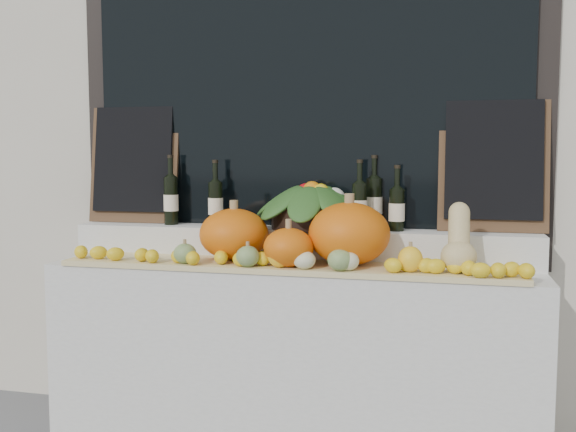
{
  "coord_description": "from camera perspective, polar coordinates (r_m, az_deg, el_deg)",
  "views": [
    {
      "loc": [
        0.69,
        -1.41,
        1.4
      ],
      "look_at": [
        0.0,
        1.45,
        1.12
      ],
      "focal_mm": 40.0,
      "sensor_mm": 36.0,
      "label": 1
    }
  ],
  "objects": [
    {
      "name": "storefront_facade",
      "position": [
        3.82,
        2.95,
        18.23
      ],
      "size": [
        7.0,
        0.94,
        4.5
      ],
      "color": "beige",
      "rests_on": "ground"
    },
    {
      "name": "display_sill",
      "position": [
        3.17,
        0.33,
        -12.22
      ],
      "size": [
        2.3,
        0.55,
        0.88
      ],
      "primitive_type": "cube",
      "color": "silver",
      "rests_on": "ground"
    },
    {
      "name": "rear_tier",
      "position": [
        3.19,
        0.95,
        -2.49
      ],
      "size": [
        2.3,
        0.25,
        0.16
      ],
      "primitive_type": "cube",
      "color": "silver",
      "rests_on": "display_sill"
    },
    {
      "name": "straw_bedding",
      "position": [
        2.94,
        -0.23,
        -4.51
      ],
      "size": [
        2.1,
        0.32,
        0.02
      ],
      "primitive_type": "cube",
      "color": "tan",
      "rests_on": "display_sill"
    },
    {
      "name": "pumpkin_left",
      "position": [
        3.05,
        -4.82,
        -1.62
      ],
      "size": [
        0.42,
        0.42,
        0.24
      ],
      "primitive_type": "ellipsoid",
      "rotation": [
        0.0,
        0.0,
        -0.32
      ],
      "color": "orange",
      "rests_on": "straw_bedding"
    },
    {
      "name": "pumpkin_right",
      "position": [
        2.9,
        5.45,
        -1.58
      ],
      "size": [
        0.43,
        0.43,
        0.28
      ],
      "primitive_type": "ellipsoid",
      "rotation": [
        0.0,
        0.0,
        -0.17
      ],
      "color": "orange",
      "rests_on": "straw_bedding"
    },
    {
      "name": "pumpkin_center",
      "position": [
        2.85,
        0.04,
        -2.8
      ],
      "size": [
        0.3,
        0.3,
        0.17
      ],
      "primitive_type": "ellipsoid",
      "rotation": [
        0.0,
        0.0,
        0.43
      ],
      "color": "orange",
      "rests_on": "straw_bedding"
    },
    {
      "name": "butternut_squash",
      "position": [
        2.82,
        14.95,
        -2.35
      ],
      "size": [
        0.15,
        0.21,
        0.29
      ],
      "color": "tan",
      "rests_on": "straw_bedding"
    },
    {
      "name": "decorative_gourds",
      "position": [
        2.81,
        1.17,
        -3.67
      ],
      "size": [
        1.12,
        0.15,
        0.15
      ],
      "color": "#265A1B",
      "rests_on": "straw_bedding"
    },
    {
      "name": "lemon_heap",
      "position": [
        2.83,
        -0.76,
        -4.0
      ],
      "size": [
        2.2,
        0.16,
        0.06
      ],
      "primitive_type": null,
      "color": "yellow",
      "rests_on": "straw_bedding"
    },
    {
      "name": "produce_bowl",
      "position": [
        3.14,
        2.15,
        0.99
      ],
      "size": [
        0.61,
        0.61,
        0.24
      ],
      "color": "black",
      "rests_on": "rear_tier"
    },
    {
      "name": "wine_bottle_far_left",
      "position": [
        3.38,
        -10.36,
        1.43
      ],
      "size": [
        0.08,
        0.08,
        0.36
      ],
      "color": "black",
      "rests_on": "rear_tier"
    },
    {
      "name": "wine_bottle_near_left",
      "position": [
        3.28,
        -6.45,
        1.14
      ],
      "size": [
        0.08,
        0.08,
        0.34
      ],
      "color": "black",
      "rests_on": "rear_tier"
    },
    {
      "name": "wine_bottle_tall",
      "position": [
        3.18,
        7.64,
        1.19
      ],
      "size": [
        0.08,
        0.08,
        0.36
      ],
      "color": "black",
      "rests_on": "rear_tier"
    },
    {
      "name": "wine_bottle_near_right",
      "position": [
        3.1,
        6.37,
        0.92
      ],
      "size": [
        0.08,
        0.08,
        0.34
      ],
      "color": "black",
      "rests_on": "rear_tier"
    },
    {
      "name": "wine_bottle_far_right",
      "position": [
        3.09,
        9.64,
        0.62
      ],
      "size": [
        0.08,
        0.08,
        0.31
      ],
      "color": "black",
      "rests_on": "rear_tier"
    },
    {
      "name": "chalkboard_left",
      "position": [
        3.54,
        -13.56,
        4.67
      ],
      "size": [
        0.5,
        0.11,
        0.62
      ],
      "rotation": [
        -0.14,
        0.0,
        0.0
      ],
      "color": "#4C331E",
      "rests_on": "rear_tier"
    },
    {
      "name": "chalkboard_right",
      "position": [
        3.16,
        17.79,
        4.49
      ],
      "size": [
        0.5,
        0.11,
        0.62
      ],
      "rotation": [
        -0.14,
        0.0,
        0.0
      ],
      "color": "#4C331E",
      "rests_on": "rear_tier"
    }
  ]
}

